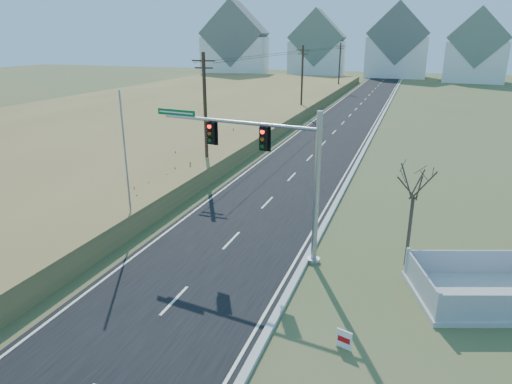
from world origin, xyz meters
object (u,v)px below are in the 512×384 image
object	(u,v)px
flagpole	(128,180)
bare_tree	(415,181)
open_sign	(344,339)
traffic_signal_mast	(279,168)
fence_enclosure	(487,293)

from	to	relation	value
flagpole	bare_tree	bearing A→B (deg)	5.13
bare_tree	open_sign	bearing A→B (deg)	-104.20
traffic_signal_mast	fence_enclosure	xyz separation A→B (m)	(9.10, -1.09, -4.09)
fence_enclosure	bare_tree	distance (m)	5.35
fence_enclosure	open_sign	xyz separation A→B (m)	(-4.93, -4.99, 0.10)
flagpole	bare_tree	size ratio (longest dim) A/B	1.50
open_sign	bare_tree	world-z (taller)	bare_tree
fence_enclosure	open_sign	size ratio (longest dim) A/B	9.64
open_sign	flagpole	bearing A→B (deg)	171.94
fence_enclosure	traffic_signal_mast	bearing A→B (deg)	154.08
fence_enclosure	bare_tree	bearing A→B (deg)	129.24
traffic_signal_mast	flagpole	bearing A→B (deg)	-169.27
traffic_signal_mast	flagpole	size ratio (longest dim) A/B	1.16
fence_enclosure	flagpole	distance (m)	17.29
traffic_signal_mast	bare_tree	xyz separation A→B (m)	(5.93, 0.87, -0.26)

